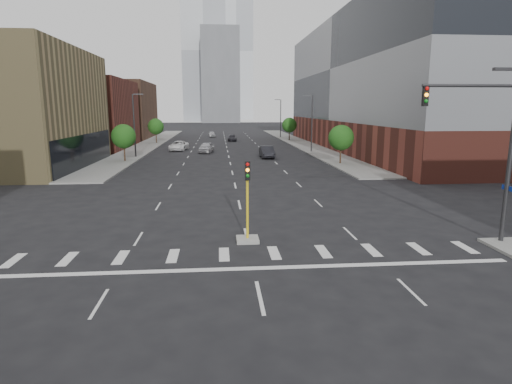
{
  "coord_description": "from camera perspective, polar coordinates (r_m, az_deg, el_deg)",
  "views": [
    {
      "loc": [
        -1.48,
        -13.21,
        7.14
      ],
      "look_at": [
        0.56,
        10.13,
        2.5
      ],
      "focal_mm": 30.0,
      "sensor_mm": 36.0,
      "label": 1
    }
  ],
  "objects": [
    {
      "name": "mast_arm_signal",
      "position": [
        25.09,
        29.38,
        6.36
      ],
      "size": [
        5.12,
        0.9,
        9.07
      ],
      "color": "#2D2D30",
      "rests_on": "ground"
    },
    {
      "name": "sidewalk_right_far",
      "position": [
        89.03,
        5.72,
        6.59
      ],
      "size": [
        5.0,
        92.0,
        0.15
      ],
      "primitive_type": "cube",
      "color": "gray",
      "rests_on": "ground"
    },
    {
      "name": "tower_mid",
      "position": [
        213.73,
        -4.76,
        15.14
      ],
      "size": [
        18.0,
        18.0,
        44.0
      ],
      "primitive_type": "cube",
      "color": "slate",
      "rests_on": "ground"
    },
    {
      "name": "tower_right",
      "position": [
        275.42,
        -2.71,
        18.03
      ],
      "size": [
        20.0,
        20.0,
        80.0
      ],
      "primitive_type": "cube",
      "color": "#B2B7BC",
      "rests_on": "ground"
    },
    {
      "name": "car_near_left",
      "position": [
        69.47,
        -6.63,
        5.92
      ],
      "size": [
        2.81,
        5.22,
        1.69
      ],
      "primitive_type": "imported",
      "rotation": [
        0.0,
        0.0,
        -0.17
      ],
      "color": "#AFAEB3",
      "rests_on": "ground"
    },
    {
      "name": "sidewalk_left_far",
      "position": [
        88.53,
        -13.86,
        6.29
      ],
      "size": [
        5.0,
        92.0,
        0.15
      ],
      "primitive_type": "cube",
      "color": "gray",
      "rests_on": "ground"
    },
    {
      "name": "building_left_far_a",
      "position": [
        83.38,
        -23.53,
        9.5
      ],
      "size": [
        20.0,
        22.0,
        12.0
      ],
      "primitive_type": "cube",
      "color": "brown",
      "rests_on": "ground"
    },
    {
      "name": "streetlight_right_a",
      "position": [
        69.85,
        7.41,
        9.36
      ],
      "size": [
        1.6,
        0.22,
        9.07
      ],
      "color": "#2D2D30",
      "rests_on": "ground"
    },
    {
      "name": "streetlight_left",
      "position": [
        64.36,
        -15.88,
        8.88
      ],
      "size": [
        1.6,
        0.22,
        9.07
      ],
      "color": "#2D2D30",
      "rests_on": "ground"
    },
    {
      "name": "tree_right_near",
      "position": [
        55.54,
        11.28,
        7.12
      ],
      "size": [
        3.2,
        3.2,
        4.85
      ],
      "color": "#382619",
      "rests_on": "ground"
    },
    {
      "name": "car_mid_right",
      "position": [
        61.95,
        1.46,
        5.35
      ],
      "size": [
        1.91,
        5.14,
        1.68
      ],
      "primitive_type": "imported",
      "rotation": [
        0.0,
        0.0,
        0.03
      ],
      "color": "black",
      "rests_on": "ground"
    },
    {
      "name": "tree_left_far",
      "position": [
        89.17,
        -13.22,
        8.49
      ],
      "size": [
        3.2,
        3.2,
        4.85
      ],
      "color": "#382619",
      "rests_on": "ground"
    },
    {
      "name": "streetlight_right_b",
      "position": [
        104.3,
        3.25,
        10.01
      ],
      "size": [
        1.6,
        0.22,
        9.07
      ],
      "color": "#2D2D30",
      "rests_on": "ground"
    },
    {
      "name": "median_traffic_signal",
      "position": [
        23.06,
        -1.14,
        -4.31
      ],
      "size": [
        1.2,
        1.2,
        4.4
      ],
      "color": "#999993",
      "rests_on": "ground"
    },
    {
      "name": "tree_left_near",
      "position": [
        59.66,
        -17.24,
        7.1
      ],
      "size": [
        3.2,
        3.2,
        4.85
      ],
      "color": "#382619",
      "rests_on": "ground"
    },
    {
      "name": "tower_left",
      "position": [
        234.96,
        -6.9,
        17.92
      ],
      "size": [
        22.0,
        22.0,
        70.0
      ],
      "primitive_type": "cube",
      "color": "#B2B7BC",
      "rests_on": "ground"
    },
    {
      "name": "tree_right_far",
      "position": [
        94.56,
        4.48,
        8.89
      ],
      "size": [
        3.2,
        3.2,
        4.85
      ],
      "color": "#382619",
      "rests_on": "ground"
    },
    {
      "name": "car_distant",
      "position": [
        107.13,
        -5.9,
        7.68
      ],
      "size": [
        1.95,
        4.15,
        1.37
      ],
      "primitive_type": "imported",
      "rotation": [
        0.0,
        0.0,
        0.08
      ],
      "color": "#B8B9BD",
      "rests_on": "ground"
    },
    {
      "name": "ground",
      "position": [
        15.09,
        1.29,
        -17.04
      ],
      "size": [
        400.0,
        400.0,
        0.0
      ],
      "primitive_type": "plane",
      "color": "black",
      "rests_on": "ground"
    },
    {
      "name": "building_right_main",
      "position": [
        79.59,
        18.43,
        13.42
      ],
      "size": [
        24.0,
        70.0,
        22.0
      ],
      "color": "brown",
      "rests_on": "ground"
    },
    {
      "name": "car_far_left",
      "position": [
        74.14,
        -10.27,
        6.1
      ],
      "size": [
        3.28,
        5.9,
        1.56
      ],
      "primitive_type": "imported",
      "rotation": [
        0.0,
        0.0,
        -0.13
      ],
      "color": "white",
      "rests_on": "ground"
    },
    {
      "name": "car_deep_right",
      "position": [
        93.14,
        -3.18,
        7.19
      ],
      "size": [
        2.11,
        4.67,
        1.33
      ],
      "primitive_type": "imported",
      "rotation": [
        0.0,
        0.0,
        -0.06
      ],
      "color": "black",
      "rests_on": "ground"
    },
    {
      "name": "building_left_far_b",
      "position": [
        108.38,
        -19.21,
        10.25
      ],
      "size": [
        20.0,
        24.0,
        13.0
      ],
      "primitive_type": "cube",
      "color": "brown",
      "rests_on": "ground"
    }
  ]
}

